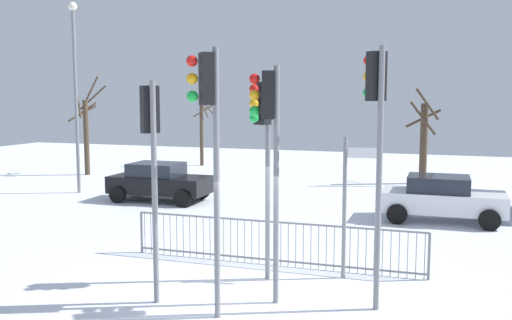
{
  "coord_description": "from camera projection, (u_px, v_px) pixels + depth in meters",
  "views": [
    {
      "loc": [
        3.73,
        -10.13,
        4.0
      ],
      "look_at": [
        -0.81,
        3.35,
        2.38
      ],
      "focal_mm": 39.11,
      "sensor_mm": 36.0,
      "label": 1
    }
  ],
  "objects": [
    {
      "name": "car_white_trailing",
      "position": [
        442.0,
        198.0,
        17.89
      ],
      "size": [
        3.81,
        1.93,
        1.47
      ],
      "rotation": [
        0.0,
        0.0,
        -0.0
      ],
      "color": "silver",
      "rests_on": "ground"
    },
    {
      "name": "bare_tree_right",
      "position": [
        202.0,
        127.0,
        32.27
      ],
      "size": [
        1.68,
        1.69,
        4.51
      ],
      "color": "#473828",
      "rests_on": "ground"
    },
    {
      "name": "pedestrian_guard_railing",
      "position": [
        274.0,
        242.0,
        13.24
      ],
      "size": [
        7.14,
        0.12,
        1.07
      ],
      "rotation": [
        0.0,
        0.0,
        0.01
      ],
      "color": "slate",
      "rests_on": "ground"
    },
    {
      "name": "street_lamp",
      "position": [
        75.0,
        80.0,
        22.78
      ],
      "size": [
        0.36,
        0.36,
        7.8
      ],
      "color": "slate",
      "rests_on": "ground"
    },
    {
      "name": "traffic_light_foreground_right",
      "position": [
        151.0,
        141.0,
        10.66
      ],
      "size": [
        0.48,
        0.46,
        4.31
      ],
      "rotation": [
        0.0,
        0.0,
        0.87
      ],
      "color": "slate",
      "rests_on": "ground"
    },
    {
      "name": "ground_plane",
      "position": [
        241.0,
        297.0,
        11.17
      ],
      "size": [
        60.0,
        60.0,
        0.0
      ],
      "primitive_type": "plane",
      "color": "white"
    },
    {
      "name": "bare_tree_left",
      "position": [
        86.0,
        130.0,
        28.51
      ],
      "size": [
        1.8,
        1.56,
        5.04
      ],
      "color": "#473828",
      "rests_on": "ground"
    },
    {
      "name": "car_black_mid",
      "position": [
        159.0,
        181.0,
        21.4
      ],
      "size": [
        3.82,
        1.95,
        1.47
      ],
      "rotation": [
        0.0,
        0.0,
        0.01
      ],
      "color": "black",
      "rests_on": "ground"
    },
    {
      "name": "traffic_light_rear_left",
      "position": [
        208.0,
        123.0,
        9.72
      ],
      "size": [
        0.49,
        0.44,
        4.86
      ],
      "rotation": [
        0.0,
        0.0,
        2.19
      ],
      "color": "slate",
      "rests_on": "ground"
    },
    {
      "name": "direction_sign_post",
      "position": [
        347.0,
        200.0,
        12.14
      ],
      "size": [
        0.79,
        0.15,
        3.15
      ],
      "rotation": [
        0.0,
        0.0,
        0.12
      ],
      "color": "slate",
      "rests_on": "ground"
    },
    {
      "name": "traffic_light_foreground_left",
      "position": [
        263.0,
        133.0,
        11.84
      ],
      "size": [
        0.41,
        0.52,
        4.41
      ],
      "rotation": [
        0.0,
        0.0,
        2.67
      ],
      "color": "slate",
      "rests_on": "ground"
    },
    {
      "name": "traffic_light_rear_right",
      "position": [
        269.0,
        131.0,
        10.5
      ],
      "size": [
        0.55,
        0.37,
        4.58
      ],
      "rotation": [
        0.0,
        0.0,
        1.91
      ],
      "color": "slate",
      "rests_on": "ground"
    },
    {
      "name": "bare_tree_centre",
      "position": [
        424.0,
        139.0,
        25.54
      ],
      "size": [
        1.61,
        1.59,
        4.39
      ],
      "color": "#473828",
      "rests_on": "ground"
    },
    {
      "name": "traffic_light_mid_left",
      "position": [
        376.0,
        119.0,
        10.25
      ],
      "size": [
        0.46,
        0.47,
        4.92
      ],
      "rotation": [
        0.0,
        0.0,
        0.73
      ],
      "color": "slate",
      "rests_on": "ground"
    }
  ]
}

